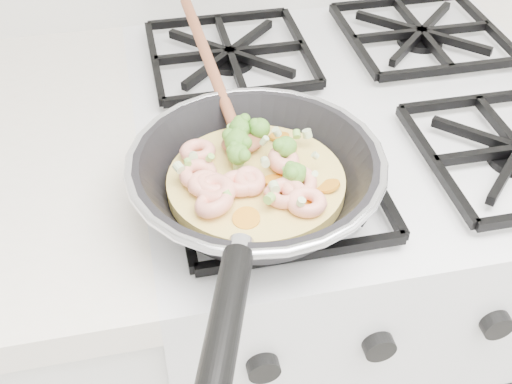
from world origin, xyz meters
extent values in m
cube|color=white|center=(0.00, 1.70, 0.45)|extent=(0.60, 0.60, 0.90)
cube|color=black|center=(0.00, 1.70, 0.91)|extent=(0.56, 0.56, 0.02)
torus|color=silver|center=(-0.18, 1.53, 0.97)|extent=(0.28, 0.28, 0.01)
cylinder|color=black|center=(-0.25, 1.31, 0.97)|extent=(0.09, 0.19, 0.03)
cylinder|color=#E1C761|center=(-0.18, 1.53, 0.94)|extent=(0.19, 0.19, 0.02)
ellipsoid|color=#955436|center=(-0.18, 1.58, 0.96)|extent=(0.04, 0.05, 0.01)
cylinder|color=#955436|center=(-0.20, 1.71, 0.99)|extent=(0.04, 0.25, 0.07)
torus|color=#F9AE93|center=(-0.19, 1.51, 0.96)|extent=(0.04, 0.04, 0.02)
torus|color=#F9AE93|center=(-0.14, 1.50, 0.96)|extent=(0.06, 0.06, 0.02)
torus|color=#F9AE93|center=(-0.23, 1.51, 0.96)|extent=(0.05, 0.05, 0.02)
torus|color=#F9AE93|center=(-0.23, 1.57, 0.96)|extent=(0.05, 0.05, 0.02)
torus|color=#F9AE93|center=(-0.16, 1.49, 0.96)|extent=(0.05, 0.06, 0.02)
torus|color=#F9AE93|center=(-0.15, 1.54, 0.96)|extent=(0.05, 0.04, 0.02)
torus|color=#F9AE93|center=(-0.23, 1.50, 0.96)|extent=(0.06, 0.06, 0.03)
torus|color=#F9AE93|center=(-0.24, 1.53, 0.96)|extent=(0.06, 0.06, 0.02)
torus|color=#F9AE93|center=(-0.20, 1.51, 0.96)|extent=(0.05, 0.05, 0.01)
torus|color=#F9AE93|center=(-0.23, 1.49, 0.96)|extent=(0.06, 0.06, 0.03)
torus|color=#F9AE93|center=(-0.23, 1.52, 0.96)|extent=(0.05, 0.05, 0.02)
torus|color=#F9AE93|center=(-0.14, 1.47, 0.96)|extent=(0.05, 0.06, 0.02)
ellipsoid|color=#599932|center=(-0.19, 1.55, 0.97)|extent=(0.03, 0.03, 0.02)
ellipsoid|color=#599932|center=(-0.16, 1.59, 0.97)|extent=(0.03, 0.03, 0.02)
ellipsoid|color=#599932|center=(-0.14, 1.55, 0.97)|extent=(0.03, 0.03, 0.02)
ellipsoid|color=#599932|center=(-0.18, 1.59, 0.97)|extent=(0.03, 0.03, 0.02)
ellipsoid|color=#599932|center=(-0.19, 1.57, 0.97)|extent=(0.04, 0.04, 0.03)
ellipsoid|color=#599932|center=(-0.14, 1.50, 0.97)|extent=(0.03, 0.03, 0.02)
cylinder|color=orange|center=(-0.18, 1.52, 0.95)|extent=(0.03, 0.03, 0.01)
cylinder|color=orange|center=(-0.11, 1.50, 0.95)|extent=(0.03, 0.03, 0.01)
cylinder|color=orange|center=(-0.15, 1.48, 0.95)|extent=(0.03, 0.03, 0.01)
cylinder|color=orange|center=(-0.14, 1.59, 0.95)|extent=(0.03, 0.03, 0.01)
cylinder|color=orange|center=(-0.16, 1.52, 0.95)|extent=(0.04, 0.04, 0.01)
cylinder|color=orange|center=(-0.14, 1.57, 0.95)|extent=(0.03, 0.03, 0.01)
cylinder|color=orange|center=(-0.14, 1.47, 0.95)|extent=(0.03, 0.03, 0.01)
cylinder|color=orange|center=(-0.13, 1.49, 0.95)|extent=(0.03, 0.03, 0.01)
cylinder|color=orange|center=(-0.14, 1.51, 0.95)|extent=(0.03, 0.03, 0.01)
cylinder|color=orange|center=(-0.20, 1.47, 0.95)|extent=(0.04, 0.04, 0.01)
cylinder|color=#BDD797|center=(-0.11, 1.57, 0.97)|extent=(0.01, 0.01, 0.01)
cylinder|color=#BDD797|center=(-0.15, 1.46, 0.97)|extent=(0.01, 0.01, 0.01)
cylinder|color=#80BF4C|center=(-0.25, 1.54, 0.97)|extent=(0.01, 0.01, 0.01)
cylinder|color=#BDD797|center=(-0.16, 1.56, 0.98)|extent=(0.01, 0.01, 0.01)
cylinder|color=#80BF4C|center=(-0.23, 1.54, 0.97)|extent=(0.01, 0.01, 0.01)
cylinder|color=#80BF4C|center=(-0.22, 1.49, 0.97)|extent=(0.01, 0.01, 0.01)
cylinder|color=#BDD797|center=(-0.12, 1.50, 0.97)|extent=(0.01, 0.01, 0.01)
cylinder|color=#80BF4C|center=(-0.18, 1.47, 0.97)|extent=(0.01, 0.01, 0.01)
cylinder|color=#80BF4C|center=(-0.16, 1.59, 0.97)|extent=(0.01, 0.01, 0.01)
cylinder|color=#80BF4C|center=(-0.12, 1.57, 0.97)|extent=(0.01, 0.01, 0.01)
cylinder|color=#BDD797|center=(-0.24, 1.56, 0.97)|extent=(0.01, 0.01, 0.01)
cylinder|color=#80BF4C|center=(-0.19, 1.55, 0.97)|extent=(0.01, 0.01, 0.01)
cylinder|color=#BDD797|center=(-0.26, 1.53, 0.97)|extent=(0.01, 0.01, 0.01)
cylinder|color=#BDD797|center=(-0.16, 1.59, 0.96)|extent=(0.01, 0.01, 0.01)
cylinder|color=#BDD797|center=(-0.15, 1.57, 0.97)|extent=(0.01, 0.01, 0.01)
cylinder|color=#BDD797|center=(-0.12, 1.53, 0.97)|extent=(0.01, 0.01, 0.01)
cylinder|color=#80BF4C|center=(-0.19, 1.60, 0.97)|extent=(0.01, 0.01, 0.01)
cylinder|color=#BDD797|center=(-0.17, 1.53, 0.97)|extent=(0.01, 0.01, 0.01)
cylinder|color=#80BF4C|center=(-0.15, 1.52, 0.97)|extent=(0.01, 0.01, 0.01)
cylinder|color=#BDD797|center=(-0.17, 1.49, 0.97)|extent=(0.01, 0.01, 0.01)
camera|label=1|loc=(-0.29, 1.01, 1.40)|focal=46.03mm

